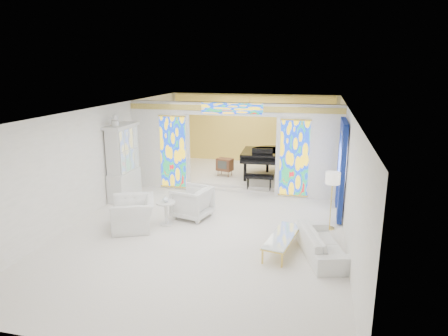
% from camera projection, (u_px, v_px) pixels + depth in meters
% --- Properties ---
extents(floor, '(12.00, 12.00, 0.00)m').
position_uv_depth(floor, '(217.00, 213.00, 11.59)').
color(floor, white).
rests_on(floor, ground).
extents(ceiling, '(7.00, 12.00, 0.02)m').
position_uv_depth(ceiling, '(217.00, 109.00, 10.84)').
color(ceiling, white).
rests_on(ceiling, wall_back).
extents(wall_back, '(7.00, 0.02, 3.00)m').
position_uv_depth(wall_back, '(252.00, 130.00, 16.87)').
color(wall_back, white).
rests_on(wall_back, floor).
extents(wall_front, '(7.00, 0.02, 3.00)m').
position_uv_depth(wall_front, '(110.00, 261.00, 5.56)').
color(wall_front, white).
rests_on(wall_front, floor).
extents(wall_left, '(0.02, 12.00, 3.00)m').
position_uv_depth(wall_left, '(105.00, 156.00, 12.00)').
color(wall_left, white).
rests_on(wall_left, floor).
extents(wall_right, '(0.02, 12.00, 3.00)m').
position_uv_depth(wall_right, '(347.00, 170.00, 10.43)').
color(wall_right, white).
rests_on(wall_right, floor).
extents(partition_wall, '(7.00, 0.22, 3.00)m').
position_uv_depth(partition_wall, '(232.00, 144.00, 13.06)').
color(partition_wall, white).
rests_on(partition_wall, floor).
extents(stained_glass_left, '(0.90, 0.04, 2.40)m').
position_uv_depth(stained_glass_left, '(173.00, 152.00, 13.50)').
color(stained_glass_left, gold).
rests_on(stained_glass_left, partition_wall).
extents(stained_glass_right, '(0.90, 0.04, 2.40)m').
position_uv_depth(stained_glass_right, '(294.00, 158.00, 12.59)').
color(stained_glass_right, gold).
rests_on(stained_glass_right, partition_wall).
extents(stained_glass_transom, '(2.00, 0.04, 0.34)m').
position_uv_depth(stained_glass_transom, '(232.00, 108.00, 12.67)').
color(stained_glass_transom, gold).
rests_on(stained_glass_transom, partition_wall).
extents(alcove_platform, '(6.80, 3.80, 0.18)m').
position_uv_depth(alcove_platform, '(244.00, 174.00, 15.43)').
color(alcove_platform, white).
rests_on(alcove_platform, floor).
extents(gold_curtain_back, '(6.70, 0.10, 2.90)m').
position_uv_depth(gold_curtain_back, '(252.00, 130.00, 16.75)').
color(gold_curtain_back, '#DFC64D').
rests_on(gold_curtain_back, wall_back).
extents(chandelier, '(0.48, 0.48, 0.30)m').
position_uv_depth(chandelier, '(249.00, 110.00, 14.68)').
color(chandelier, gold).
rests_on(chandelier, ceiling).
extents(blue_drapes, '(0.14, 1.85, 2.65)m').
position_uv_depth(blue_drapes, '(342.00, 161.00, 11.09)').
color(blue_drapes, navy).
rests_on(blue_drapes, wall_right).
extents(china_cabinet, '(0.56, 1.46, 2.72)m').
position_uv_depth(china_cabinet, '(123.00, 163.00, 12.58)').
color(china_cabinet, silver).
rests_on(china_cabinet, floor).
extents(armchair_left, '(1.48, 1.56, 0.80)m').
position_uv_depth(armchair_left, '(134.00, 214.00, 10.41)').
color(armchair_left, white).
rests_on(armchair_left, floor).
extents(armchair_right, '(1.15, 1.13, 0.88)m').
position_uv_depth(armchair_right, '(192.00, 202.00, 11.14)').
color(armchair_right, white).
rests_on(armchair_right, floor).
extents(sofa, '(1.32, 2.15, 0.59)m').
position_uv_depth(sofa, '(322.00, 243.00, 8.92)').
color(sofa, white).
rests_on(sofa, floor).
extents(side_table, '(0.59, 0.59, 0.64)m').
position_uv_depth(side_table, '(166.00, 210.00, 10.62)').
color(side_table, silver).
rests_on(side_table, floor).
extents(vase, '(0.18, 0.18, 0.17)m').
position_uv_depth(vase, '(165.00, 199.00, 10.54)').
color(vase, white).
rests_on(vase, side_table).
extents(coffee_table, '(0.81, 1.76, 0.38)m').
position_uv_depth(coffee_table, '(282.00, 237.00, 9.13)').
color(coffee_table, white).
rests_on(coffee_table, floor).
extents(floor_lamp, '(0.38, 0.38, 1.52)m').
position_uv_depth(floor_lamp, '(333.00, 181.00, 10.14)').
color(floor_lamp, gold).
rests_on(floor_lamp, floor).
extents(grand_piano, '(1.90, 2.98, 1.17)m').
position_uv_depth(grand_piano, '(268.00, 155.00, 14.60)').
color(grand_piano, black).
rests_on(grand_piano, alcove_platform).
extents(tv_console, '(0.64, 0.52, 0.65)m').
position_uv_depth(tv_console, '(225.00, 165.00, 14.70)').
color(tv_console, brown).
rests_on(tv_console, alcove_platform).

